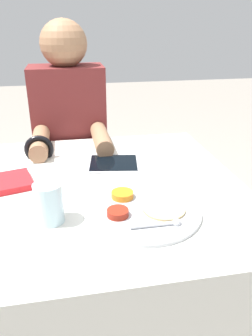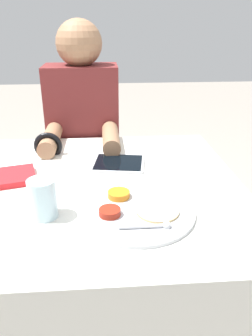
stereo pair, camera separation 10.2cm
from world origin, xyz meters
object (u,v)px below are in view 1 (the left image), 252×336
at_px(thali_tray, 142,210).
at_px(drinking_glass, 49,203).
at_px(red_notebook, 5,183).
at_px(tablet_device, 114,164).
at_px(person_diner, 72,160).

bearing_deg(thali_tray, drinking_glass, 179.91).
height_order(red_notebook, drinking_glass, drinking_glass).
distance_m(red_notebook, tablet_device, 0.38).
bearing_deg(tablet_device, red_notebook, -164.63).
bearing_deg(red_notebook, tablet_device, 15.37).
bearing_deg(tablet_device, thali_tray, -85.05).
relative_size(person_diner, drinking_glass, 11.31).
bearing_deg(red_notebook, thali_tray, -30.55).
bearing_deg(person_diner, thali_tray, -76.89).
height_order(thali_tray, drinking_glass, drinking_glass).
bearing_deg(person_diner, tablet_device, -70.72).
height_order(thali_tray, tablet_device, thali_tray).
distance_m(thali_tray, drinking_glass, 0.25).
bearing_deg(person_diner, drinking_glass, -95.52).
bearing_deg(person_diner, red_notebook, -113.01).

